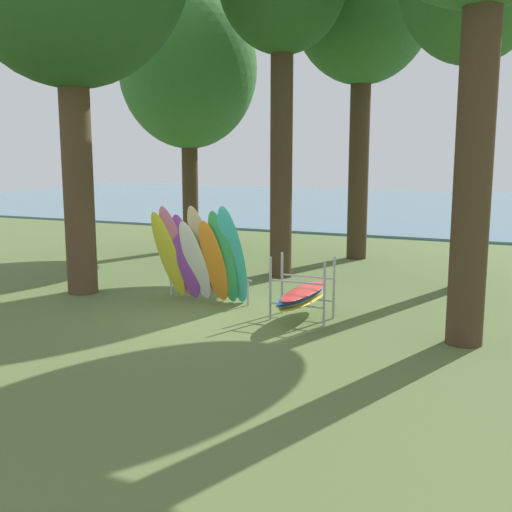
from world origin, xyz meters
TOP-DOWN VIEW (x-y plane):
  - ground_plane at (0.00, 0.00)m, footprint 80.00×80.00m
  - lake_water at (0.00, 31.10)m, footprint 80.00×36.00m
  - tree_mid_behind at (-4.64, 7.36)m, footprint 4.59×4.59m
  - tree_far_left_back at (1.07, 7.92)m, footprint 4.28×4.28m
  - leaning_board_pile at (-0.42, 0.64)m, footprint 2.20×1.11m
  - board_storage_rack at (2.05, 0.35)m, footprint 1.15×2.12m

SIDE VIEW (x-z plane):
  - ground_plane at x=0.00m, z-range 0.00..0.00m
  - lake_water at x=0.00m, z-range 0.00..0.10m
  - board_storage_rack at x=2.05m, z-range -0.13..1.12m
  - leaning_board_pile at x=-0.42m, z-range -0.08..2.12m
  - tree_mid_behind at x=-4.64m, z-range 1.68..10.40m
  - tree_far_left_back at x=1.07m, z-range 2.54..12.78m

